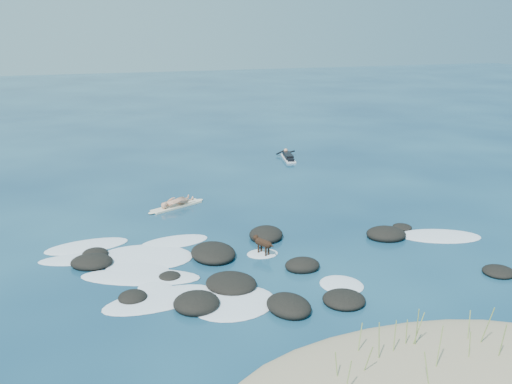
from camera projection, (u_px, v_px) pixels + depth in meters
name	position (u px, v px, depth m)	size (l,w,h in m)	color
ground	(280.00, 248.00, 20.17)	(160.00, 160.00, 0.00)	#0A2642
sand_dune	(417.00, 377.00, 12.76)	(9.00, 4.40, 0.60)	#9E8966
dune_grass	(419.00, 344.00, 12.93)	(4.12, 1.81, 1.20)	#89A24E
reef_rocks	(257.00, 266.00, 18.36)	(13.50, 7.21, 0.53)	black
breaking_foam	(190.00, 267.00, 18.57)	(15.90, 8.04, 0.12)	white
standing_surfer_rig	(176.00, 193.00, 24.46)	(2.75, 1.49, 1.66)	#FBEBC9
paddling_surfer_rig	(288.00, 156.00, 33.46)	(1.30, 2.62, 0.45)	white
dog	(262.00, 243.00, 19.43)	(0.53, 0.98, 0.66)	black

